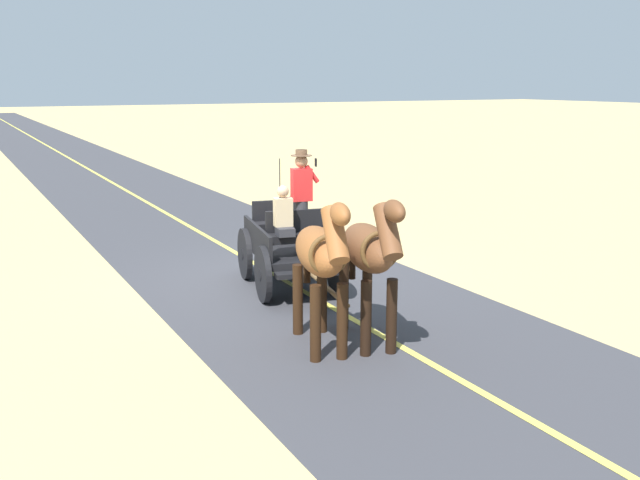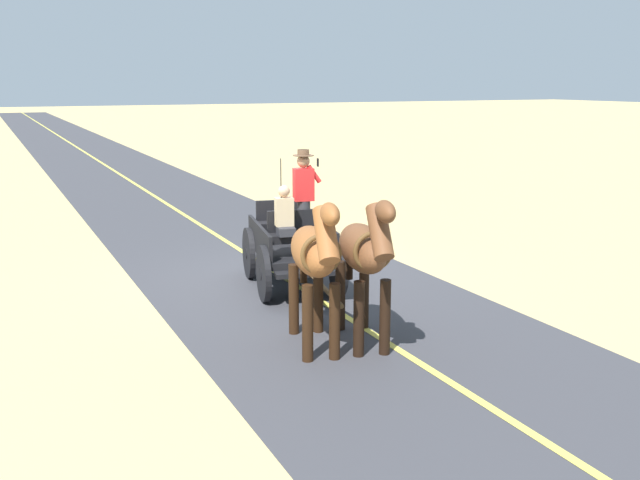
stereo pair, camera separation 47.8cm
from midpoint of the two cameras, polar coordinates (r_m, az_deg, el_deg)
ground_plane at (r=13.55m, az=-1.79°, el=-3.08°), size 200.00×200.00×0.00m
road_surface at (r=13.55m, az=-1.79°, el=-3.07°), size 5.25×160.00×0.01m
road_centre_stripe at (r=13.55m, az=-1.79°, el=-3.05°), size 0.12×160.00×0.00m
horse_drawn_carriage at (r=12.77m, az=-1.13°, el=-0.27°), size 1.84×4.51×2.50m
horse_near_side at (r=9.92m, az=4.92°, el=-1.04°), size 0.92×2.15×2.21m
horse_off_side at (r=9.71m, az=0.99°, el=-1.29°), size 0.91×2.15×2.21m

